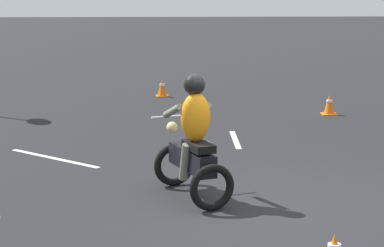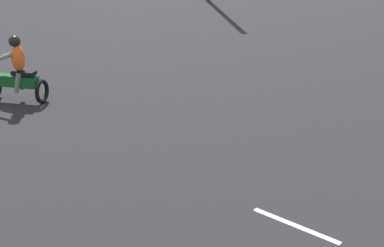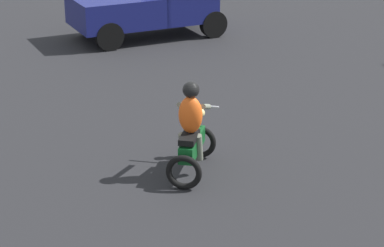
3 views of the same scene
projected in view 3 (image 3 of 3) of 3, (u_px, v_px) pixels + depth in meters
motorcycle_rider_background at (192, 134)px, 12.48m from camera, size 1.30×1.49×1.66m
pickup_truck at (151, 4)px, 20.91m from camera, size 3.07×4.52×1.73m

